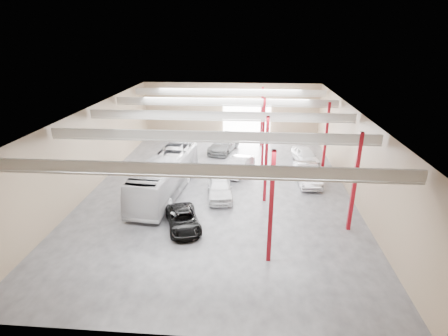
# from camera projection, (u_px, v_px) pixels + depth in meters

# --- Properties ---
(depot_shell) EXTENTS (22.12, 32.12, 7.06)m
(depot_shell) POSITION_uv_depth(u_px,v_px,m) (222.00, 132.00, 29.27)
(depot_shell) COLOR #3F3F43
(depot_shell) RESTS_ON ground
(coach_bus) EXTENTS (3.79, 11.84, 3.24)m
(coach_bus) POSITION_uv_depth(u_px,v_px,m) (166.00, 175.00, 29.36)
(coach_bus) COLOR silver
(coach_bus) RESTS_ON ground
(black_sedan) EXTENTS (3.46, 5.00, 1.27)m
(black_sedan) POSITION_uv_depth(u_px,v_px,m) (183.00, 220.00, 24.33)
(black_sedan) COLOR black
(black_sedan) RESTS_ON ground
(car_row_a) EXTENTS (2.67, 5.19, 1.69)m
(car_row_a) POSITION_uv_depth(u_px,v_px,m) (220.00, 187.00, 28.93)
(car_row_a) COLOR white
(car_row_a) RESTS_ON ground
(car_row_b) EXTENTS (3.15, 5.03, 1.57)m
(car_row_b) POSITION_uv_depth(u_px,v_px,m) (239.00, 166.00, 33.68)
(car_row_b) COLOR silver
(car_row_b) RESTS_ON ground
(car_row_c) EXTENTS (3.88, 6.18, 1.67)m
(car_row_c) POSITION_uv_depth(u_px,v_px,m) (224.00, 144.00, 40.07)
(car_row_c) COLOR slate
(car_row_c) RESTS_ON ground
(car_right_near) EXTENTS (2.07, 5.27, 1.71)m
(car_right_near) POSITION_uv_depth(u_px,v_px,m) (307.00, 174.00, 31.62)
(car_right_near) COLOR #B8B7BC
(car_right_near) RESTS_ON ground
(car_right_far) EXTENTS (2.84, 5.05, 1.62)m
(car_right_far) POSITION_uv_depth(u_px,v_px,m) (305.00, 155.00, 36.43)
(car_right_far) COLOR white
(car_right_far) RESTS_ON ground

